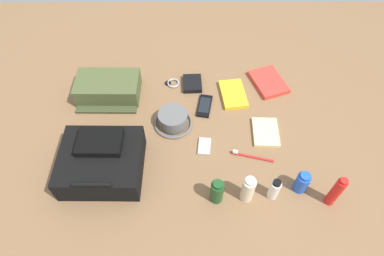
{
  "coord_description": "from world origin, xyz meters",
  "views": [
    {
      "loc": [
        0.0,
        0.85,
        1.19
      ],
      "look_at": [
        0.0,
        0.0,
        0.04
      ],
      "focal_mm": 31.05,
      "sensor_mm": 36.0,
      "label": 1
    }
  ],
  "objects_px": {
    "bucket_hat": "(174,120)",
    "notepad": "(266,133)",
    "backpack": "(102,161)",
    "paperback_novel": "(269,82)",
    "media_player": "(205,146)",
    "toothbrush": "(251,156)",
    "deodorant_spray": "(303,182)",
    "shampoo_bottle": "(218,191)",
    "wallet": "(193,84)",
    "toiletry_pouch": "(109,88)",
    "travel_guidebook": "(234,94)",
    "cell_phone": "(205,106)",
    "toothpaste_tube": "(275,189)",
    "sunscreen_spray": "(337,192)",
    "wristwatch": "(173,83)",
    "lotion_bottle": "(249,189)"
  },
  "relations": [
    {
      "from": "toothpaste_tube",
      "to": "paperback_novel",
      "type": "relative_size",
      "value": 0.5
    },
    {
      "from": "paperback_novel",
      "to": "wallet",
      "type": "bearing_deg",
      "value": 1.62
    },
    {
      "from": "media_player",
      "to": "notepad",
      "type": "height_order",
      "value": "notepad"
    },
    {
      "from": "bucket_hat",
      "to": "toothpaste_tube",
      "type": "bearing_deg",
      "value": 138.1
    },
    {
      "from": "paperback_novel",
      "to": "wallet",
      "type": "relative_size",
      "value": 2.04
    },
    {
      "from": "toothpaste_tube",
      "to": "travel_guidebook",
      "type": "bearing_deg",
      "value": -78.07
    },
    {
      "from": "cell_phone",
      "to": "backpack",
      "type": "bearing_deg",
      "value": 38.7
    },
    {
      "from": "travel_guidebook",
      "to": "toothbrush",
      "type": "distance_m",
      "value": 0.35
    },
    {
      "from": "toiletry_pouch",
      "to": "toothbrush",
      "type": "xyz_separation_m",
      "value": [
        -0.64,
        0.36,
        -0.04
      ]
    },
    {
      "from": "bucket_hat",
      "to": "notepad",
      "type": "relative_size",
      "value": 1.16
    },
    {
      "from": "sunscreen_spray",
      "to": "paperback_novel",
      "type": "xyz_separation_m",
      "value": [
        0.14,
        -0.63,
        -0.07
      ]
    },
    {
      "from": "wristwatch",
      "to": "notepad",
      "type": "distance_m",
      "value": 0.52
    },
    {
      "from": "cell_phone",
      "to": "wallet",
      "type": "relative_size",
      "value": 1.27
    },
    {
      "from": "deodorant_spray",
      "to": "wallet",
      "type": "bearing_deg",
      "value": -53.33
    },
    {
      "from": "toothpaste_tube",
      "to": "wristwatch",
      "type": "xyz_separation_m",
      "value": [
        0.4,
        -0.6,
        -0.05
      ]
    },
    {
      "from": "backpack",
      "to": "toiletry_pouch",
      "type": "height_order",
      "value": "backpack"
    },
    {
      "from": "media_player",
      "to": "backpack",
      "type": "bearing_deg",
      "value": 14.8
    },
    {
      "from": "toiletry_pouch",
      "to": "travel_guidebook",
      "type": "height_order",
      "value": "toiletry_pouch"
    },
    {
      "from": "media_player",
      "to": "toothbrush",
      "type": "xyz_separation_m",
      "value": [
        -0.19,
        0.05,
        0.0
      ]
    },
    {
      "from": "toiletry_pouch",
      "to": "shampoo_bottle",
      "type": "height_order",
      "value": "shampoo_bottle"
    },
    {
      "from": "paperback_novel",
      "to": "travel_guidebook",
      "type": "distance_m",
      "value": 0.2
    },
    {
      "from": "backpack",
      "to": "cell_phone",
      "type": "bearing_deg",
      "value": -141.3
    },
    {
      "from": "deodorant_spray",
      "to": "shampoo_bottle",
      "type": "height_order",
      "value": "shampoo_bottle"
    },
    {
      "from": "backpack",
      "to": "media_player",
      "type": "xyz_separation_m",
      "value": [
        -0.41,
        -0.11,
        -0.06
      ]
    },
    {
      "from": "backpack",
      "to": "notepad",
      "type": "relative_size",
      "value": 2.12
    },
    {
      "from": "paperback_novel",
      "to": "notepad",
      "type": "xyz_separation_m",
      "value": [
        0.05,
        0.31,
        -0.0
      ]
    },
    {
      "from": "media_player",
      "to": "wallet",
      "type": "xyz_separation_m",
      "value": [
        0.05,
        -0.36,
        0.01
      ]
    },
    {
      "from": "backpack",
      "to": "wristwatch",
      "type": "relative_size",
      "value": 4.48
    },
    {
      "from": "backpack",
      "to": "wallet",
      "type": "height_order",
      "value": "backpack"
    },
    {
      "from": "shampoo_bottle",
      "to": "travel_guidebook",
      "type": "xyz_separation_m",
      "value": [
        -0.11,
        -0.53,
        -0.05
      ]
    },
    {
      "from": "toothpaste_tube",
      "to": "travel_guidebook",
      "type": "relative_size",
      "value": 0.59
    },
    {
      "from": "bucket_hat",
      "to": "toiletry_pouch",
      "type": "bearing_deg",
      "value": -29.86
    },
    {
      "from": "backpack",
      "to": "notepad",
      "type": "bearing_deg",
      "value": -165.49
    },
    {
      "from": "bucket_hat",
      "to": "notepad",
      "type": "xyz_separation_m",
      "value": [
        -0.41,
        0.06,
        -0.02
      ]
    },
    {
      "from": "toothpaste_tube",
      "to": "bucket_hat",
      "type": "bearing_deg",
      "value": -41.9
    },
    {
      "from": "notepad",
      "to": "sunscreen_spray",
      "type": "bearing_deg",
      "value": 123.71
    },
    {
      "from": "sunscreen_spray",
      "to": "lotion_bottle",
      "type": "distance_m",
      "value": 0.32
    },
    {
      "from": "backpack",
      "to": "paperback_novel",
      "type": "bearing_deg",
      "value": -146.67
    },
    {
      "from": "paperback_novel",
      "to": "backpack",
      "type": "bearing_deg",
      "value": 33.33
    },
    {
      "from": "shampoo_bottle",
      "to": "wallet",
      "type": "bearing_deg",
      "value": -81.54
    },
    {
      "from": "bucket_hat",
      "to": "deodorant_spray",
      "type": "distance_m",
      "value": 0.6
    },
    {
      "from": "backpack",
      "to": "toothbrush",
      "type": "height_order",
      "value": "backpack"
    },
    {
      "from": "bucket_hat",
      "to": "deodorant_spray",
      "type": "relative_size",
      "value": 1.67
    },
    {
      "from": "wristwatch",
      "to": "notepad",
      "type": "relative_size",
      "value": 0.47
    },
    {
      "from": "wristwatch",
      "to": "toothpaste_tube",
      "type": "bearing_deg",
      "value": 123.9
    },
    {
      "from": "toiletry_pouch",
      "to": "toothpaste_tube",
      "type": "bearing_deg",
      "value": 142.98
    },
    {
      "from": "shampoo_bottle",
      "to": "sunscreen_spray",
      "type": "bearing_deg",
      "value": 178.14
    },
    {
      "from": "wristwatch",
      "to": "bucket_hat",
      "type": "bearing_deg",
      "value": 92.56
    },
    {
      "from": "toiletry_pouch",
      "to": "cell_phone",
      "type": "relative_size",
      "value": 2.11
    },
    {
      "from": "backpack",
      "to": "cell_phone",
      "type": "distance_m",
      "value": 0.54
    }
  ]
}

